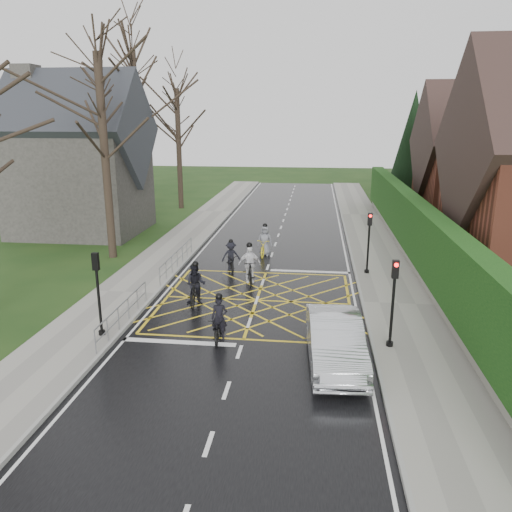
% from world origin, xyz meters
% --- Properties ---
extents(ground, '(120.00, 120.00, 0.00)m').
position_xyz_m(ground, '(0.00, 0.00, 0.00)').
color(ground, '#173311').
rests_on(ground, ground).
extents(road, '(9.00, 80.00, 0.01)m').
position_xyz_m(road, '(0.00, 0.00, 0.01)').
color(road, black).
rests_on(road, ground).
extents(sidewalk_right, '(3.00, 80.00, 0.15)m').
position_xyz_m(sidewalk_right, '(6.00, 0.00, 0.07)').
color(sidewalk_right, gray).
rests_on(sidewalk_right, ground).
extents(sidewalk_left, '(3.00, 80.00, 0.15)m').
position_xyz_m(sidewalk_left, '(-6.00, 0.00, 0.07)').
color(sidewalk_left, gray).
rests_on(sidewalk_left, ground).
extents(stone_wall, '(0.50, 38.00, 0.70)m').
position_xyz_m(stone_wall, '(7.75, 6.00, 0.35)').
color(stone_wall, slate).
rests_on(stone_wall, ground).
extents(hedge, '(0.90, 38.00, 2.80)m').
position_xyz_m(hedge, '(7.75, 6.00, 2.10)').
color(hedge, black).
rests_on(hedge, stone_wall).
extents(house_far, '(9.80, 8.80, 10.30)m').
position_xyz_m(house_far, '(14.75, 18.00, 4.36)').
color(house_far, brown).
rests_on(house_far, ground).
extents(conifer, '(4.60, 4.60, 10.00)m').
position_xyz_m(conifer, '(10.75, 26.00, 4.99)').
color(conifer, black).
rests_on(conifer, ground).
extents(church, '(8.80, 7.80, 11.00)m').
position_xyz_m(church, '(-13.54, 12.00, 4.93)').
color(church, '#2D2B28').
rests_on(church, ground).
extents(tree_near, '(9.24, 9.24, 11.44)m').
position_xyz_m(tree_near, '(-9.00, 6.00, 7.91)').
color(tree_near, black).
rests_on(tree_near, ground).
extents(tree_mid, '(10.08, 10.08, 12.48)m').
position_xyz_m(tree_mid, '(-10.00, 14.00, 8.63)').
color(tree_mid, black).
rests_on(tree_mid, ground).
extents(tree_far, '(8.40, 8.40, 10.40)m').
position_xyz_m(tree_far, '(-9.30, 22.00, 7.19)').
color(tree_far, black).
rests_on(tree_far, ground).
extents(railing_south, '(0.05, 5.04, 1.03)m').
position_xyz_m(railing_south, '(-4.65, -3.50, 0.78)').
color(railing_south, slate).
rests_on(railing_south, ground).
extents(railing_north, '(0.05, 6.04, 1.03)m').
position_xyz_m(railing_north, '(-4.65, 4.00, 0.79)').
color(railing_north, slate).
rests_on(railing_north, ground).
extents(traffic_light_ne, '(0.24, 0.31, 3.21)m').
position_xyz_m(traffic_light_ne, '(5.10, 4.20, 1.66)').
color(traffic_light_ne, black).
rests_on(traffic_light_ne, ground).
extents(traffic_light_se, '(0.24, 0.31, 3.21)m').
position_xyz_m(traffic_light_se, '(5.10, -4.20, 1.66)').
color(traffic_light_se, black).
rests_on(traffic_light_se, ground).
extents(traffic_light_sw, '(0.24, 0.31, 3.21)m').
position_xyz_m(traffic_light_sw, '(-5.10, -4.50, 1.66)').
color(traffic_light_sw, black).
rests_on(traffic_light_sw, ground).
extents(cyclist_rear, '(0.76, 1.84, 1.75)m').
position_xyz_m(cyclist_rear, '(-0.87, -4.10, 0.57)').
color(cyclist_rear, black).
rests_on(cyclist_rear, ground).
extents(cyclist_back, '(0.87, 1.93, 1.91)m').
position_xyz_m(cyclist_back, '(-2.52, -0.75, 0.72)').
color(cyclist_back, black).
rests_on(cyclist_back, ground).
extents(cyclist_mid, '(1.12, 1.81, 1.67)m').
position_xyz_m(cyclist_mid, '(-1.85, 4.26, 0.61)').
color(cyclist_mid, black).
rests_on(cyclist_mid, ground).
extents(cyclist_front, '(1.15, 2.06, 1.99)m').
position_xyz_m(cyclist_front, '(-0.64, 2.41, 0.73)').
color(cyclist_front, black).
rests_on(cyclist_front, ground).
extents(cyclist_lead, '(0.88, 1.99, 1.89)m').
position_xyz_m(cyclist_lead, '(-0.40, 7.34, 0.65)').
color(cyclist_lead, gold).
rests_on(cyclist_lead, ground).
extents(car, '(2.01, 4.92, 1.58)m').
position_xyz_m(car, '(3.19, -5.40, 0.79)').
color(car, silver).
rests_on(car, ground).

